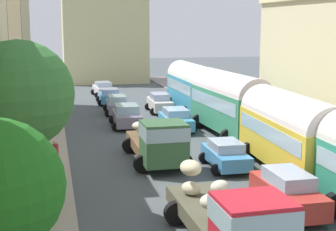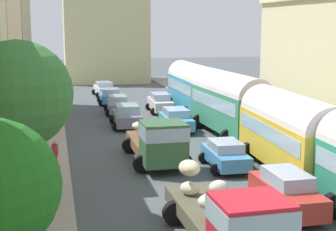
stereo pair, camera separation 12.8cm
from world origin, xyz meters
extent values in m
plane|color=#495053|center=(0.00, 27.00, 0.00)|extent=(154.00, 154.00, 0.00)
cube|color=#A19888|center=(-7.25, 27.00, 0.07)|extent=(2.50, 70.00, 0.14)
cube|color=gray|center=(7.25, 27.00, 0.07)|extent=(2.50, 70.00, 0.14)
cube|color=#CAC48A|center=(0.00, 58.94, 5.27)|extent=(10.42, 7.18, 10.54)
cube|color=#CDC587|center=(-3.65, 57.14, 7.85)|extent=(2.30, 2.30, 15.70)
cube|color=#C5C987|center=(3.65, 57.14, 7.85)|extent=(2.30, 2.30, 15.70)
cylinder|color=black|center=(3.57, 9.62, 0.50)|extent=(1.00, 0.35, 1.00)
cube|color=gold|center=(4.60, 15.50, 1.63)|extent=(2.87, 8.52, 2.27)
cylinder|color=silver|center=(4.60, 15.50, 2.77)|extent=(2.81, 8.35, 2.43)
cube|color=#99B7C6|center=(4.60, 15.50, 2.13)|extent=(2.88, 7.85, 0.73)
cylinder|color=black|center=(3.54, 18.16, 0.50)|extent=(1.00, 0.35, 1.00)
cylinder|color=black|center=(5.90, 18.05, 0.50)|extent=(1.00, 0.35, 1.00)
cylinder|color=black|center=(3.30, 12.95, 0.50)|extent=(1.00, 0.35, 1.00)
cube|color=#388A66|center=(4.60, 24.50, 1.75)|extent=(2.85, 8.82, 2.51)
cylinder|color=silver|center=(4.60, 24.50, 3.01)|extent=(2.79, 8.64, 2.38)
cube|color=#99B7C6|center=(4.60, 24.50, 2.31)|extent=(2.86, 8.13, 0.80)
cylinder|color=black|center=(3.32, 27.14, 0.50)|extent=(1.00, 0.35, 1.00)
cylinder|color=black|center=(5.63, 27.25, 0.50)|extent=(1.00, 0.35, 1.00)
cylinder|color=black|center=(3.57, 21.75, 0.50)|extent=(1.00, 0.35, 1.00)
cylinder|color=black|center=(5.88, 21.86, 0.50)|extent=(1.00, 0.35, 1.00)
cube|color=teal|center=(4.60, 33.50, 1.73)|extent=(2.40, 8.40, 2.45)
cylinder|color=silver|center=(4.60, 33.50, 2.95)|extent=(2.35, 8.23, 2.34)
cube|color=#99B7C6|center=(4.60, 33.50, 2.26)|extent=(2.45, 7.72, 0.78)
cylinder|color=black|center=(3.47, 36.10, 0.50)|extent=(1.00, 0.35, 1.00)
cylinder|color=black|center=(5.74, 36.10, 0.50)|extent=(1.00, 0.35, 1.00)
cylinder|color=black|center=(3.46, 30.90, 0.50)|extent=(1.00, 0.35, 1.00)
cylinder|color=black|center=(5.73, 30.90, 0.50)|extent=(1.00, 0.35, 1.00)
cube|color=#99B7C6|center=(-1.35, 5.80, 2.03)|extent=(2.13, 2.00, 0.65)
cube|color=#4E4C3A|center=(-1.43, 9.32, 0.73)|extent=(2.16, 5.21, 0.55)
ellipsoid|color=beige|center=(-1.82, 10.63, 1.25)|extent=(0.95, 0.99, 0.50)
ellipsoid|color=silver|center=(-1.03, 8.42, 1.29)|extent=(0.80, 1.00, 0.58)
ellipsoid|color=silver|center=(-1.09, 7.87, 1.25)|extent=(0.92, 0.80, 0.51)
ellipsoid|color=beige|center=(-1.82, 7.99, 1.65)|extent=(1.03, 0.91, 0.54)
ellipsoid|color=#E9E4C4|center=(-1.04, 8.06, 1.55)|extent=(0.84, 0.96, 0.46)
ellipsoid|color=beige|center=(-1.04, 9.63, 1.57)|extent=(0.95, 0.88, 0.47)
ellipsoid|color=beige|center=(-1.88, 10.49, 2.09)|extent=(0.86, 1.06, 0.57)
cylinder|color=black|center=(-0.43, 10.35, 0.45)|extent=(0.90, 0.32, 0.90)
cylinder|color=black|center=(-2.47, 10.30, 0.45)|extent=(0.90, 0.32, 0.90)
cube|color=#325B36|center=(-1.45, 17.00, 1.50)|extent=(2.12, 2.08, 2.10)
cube|color=#99B7C6|center=(-1.45, 17.00, 2.08)|extent=(2.16, 2.17, 0.67)
cube|color=brown|center=(-1.46, 20.37, 0.73)|extent=(2.12, 4.65, 0.55)
ellipsoid|color=silver|center=(-1.21, 20.12, 1.28)|extent=(0.93, 0.86, 0.57)
ellipsoid|color=beige|center=(-1.00, 21.74, 1.26)|extent=(0.94, 0.77, 0.51)
ellipsoid|color=silver|center=(-1.76, 20.86, 1.22)|extent=(1.04, 0.97, 0.44)
ellipsoid|color=beige|center=(-1.94, 21.00, 1.60)|extent=(1.24, 1.21, 0.50)
ellipsoid|color=beige|center=(-1.46, 19.52, 1.55)|extent=(0.92, 0.86, 0.46)
cylinder|color=black|center=(-0.40, 17.14, 0.45)|extent=(0.90, 0.31, 0.90)
cylinder|color=black|center=(-2.51, 17.14, 0.45)|extent=(0.90, 0.31, 0.90)
cylinder|color=black|center=(-0.40, 21.18, 0.45)|extent=(0.90, 0.31, 0.90)
cylinder|color=black|center=(-2.52, 21.18, 0.45)|extent=(0.90, 0.31, 0.90)
cube|color=slate|center=(-1.60, 28.75, 0.66)|extent=(1.96, 4.27, 0.78)
cube|color=#90B6C3|center=(-1.60, 28.75, 1.34)|extent=(1.66, 2.25, 0.58)
cylinder|color=black|center=(-0.76, 27.41, 0.30)|extent=(0.60, 0.21, 0.60)
cylinder|color=black|center=(-2.54, 27.48, 0.30)|extent=(0.60, 0.21, 0.60)
cylinder|color=black|center=(-0.66, 30.02, 0.30)|extent=(0.60, 0.21, 0.60)
cylinder|color=black|center=(-2.44, 30.09, 0.30)|extent=(0.60, 0.21, 0.60)
cube|color=gray|center=(-1.60, 34.25, 0.66)|extent=(1.77, 4.22, 0.77)
cube|color=#93B6BE|center=(-1.60, 34.25, 1.30)|extent=(1.49, 2.22, 0.51)
cylinder|color=black|center=(-0.88, 32.93, 0.30)|extent=(0.60, 0.21, 0.60)
cylinder|color=black|center=(-2.45, 33.01, 0.30)|extent=(0.60, 0.21, 0.60)
cylinder|color=black|center=(-0.75, 35.49, 0.30)|extent=(0.60, 0.21, 0.60)
cylinder|color=black|center=(-2.32, 35.57, 0.30)|extent=(0.60, 0.21, 0.60)
cube|color=#3E88C3|center=(-1.60, 39.75, 0.63)|extent=(1.84, 3.72, 0.72)
cube|color=#A0ACCC|center=(-1.60, 39.75, 1.23)|extent=(1.59, 1.95, 0.47)
cylinder|color=black|center=(-0.75, 38.59, 0.30)|extent=(0.60, 0.21, 0.60)
cylinder|color=black|center=(-2.50, 38.63, 0.30)|extent=(0.60, 0.21, 0.60)
cylinder|color=black|center=(-0.70, 40.87, 0.30)|extent=(0.60, 0.21, 0.60)
cylinder|color=black|center=(-2.45, 40.91, 0.30)|extent=(0.60, 0.21, 0.60)
cube|color=silver|center=(-1.60, 45.25, 0.65)|extent=(1.94, 4.31, 0.76)
cube|color=#A5B7CB|center=(-1.60, 45.25, 1.25)|extent=(1.60, 2.28, 0.45)
cylinder|color=black|center=(-0.69, 44.01, 0.30)|extent=(0.60, 0.21, 0.60)
cylinder|color=black|center=(-2.33, 43.89, 0.30)|extent=(0.60, 0.21, 0.60)
cylinder|color=black|center=(-0.87, 46.61, 0.30)|extent=(0.60, 0.21, 0.60)
cylinder|color=black|center=(-2.51, 46.49, 0.30)|extent=(0.60, 0.21, 0.60)
cube|color=#B12C24|center=(2.12, 10.66, 0.68)|extent=(1.52, 4.27, 0.83)
cube|color=#A0ABC3|center=(2.12, 10.66, 1.37)|extent=(1.34, 2.22, 0.54)
cylinder|color=black|center=(1.36, 11.99, 0.30)|extent=(0.60, 0.21, 0.60)
cylinder|color=black|center=(2.88, 11.99, 0.30)|extent=(0.60, 0.21, 0.60)
cylinder|color=black|center=(1.36, 9.34, 0.30)|extent=(0.60, 0.21, 0.60)
cylinder|color=black|center=(2.88, 9.34, 0.30)|extent=(0.60, 0.21, 0.60)
cube|color=#4088C3|center=(1.77, 16.98, 0.61)|extent=(1.69, 3.81, 0.69)
cube|color=#9DABBF|center=(1.77, 16.98, 1.20)|extent=(1.46, 1.99, 0.48)
cylinder|color=black|center=(0.99, 18.17, 0.30)|extent=(0.60, 0.21, 0.60)
cylinder|color=black|center=(2.60, 18.14, 0.30)|extent=(0.60, 0.21, 0.60)
cylinder|color=black|center=(0.95, 15.83, 0.30)|extent=(0.60, 0.21, 0.60)
cylinder|color=black|center=(2.55, 15.79, 0.30)|extent=(0.60, 0.21, 0.60)
cube|color=#4398C0|center=(1.57, 26.87, 0.64)|extent=(1.80, 4.39, 0.74)
cube|color=#91B0CF|center=(1.57, 26.87, 1.28)|extent=(1.55, 2.30, 0.53)
cylinder|color=black|center=(0.75, 28.24, 0.30)|extent=(0.60, 0.21, 0.60)
cylinder|color=black|center=(2.45, 28.20, 0.30)|extent=(0.60, 0.21, 0.60)
cylinder|color=black|center=(0.69, 25.54, 0.30)|extent=(0.60, 0.21, 0.60)
cylinder|color=black|center=(2.39, 25.50, 0.30)|extent=(0.60, 0.21, 0.60)
cube|color=silver|center=(2.02, 34.34, 0.68)|extent=(1.65, 4.24, 0.82)
cube|color=#A0AECB|center=(2.02, 34.34, 1.35)|extent=(1.41, 2.22, 0.53)
cylinder|color=black|center=(1.27, 35.66, 0.30)|extent=(0.60, 0.21, 0.60)
cylinder|color=black|center=(2.82, 35.62, 0.30)|extent=(0.60, 0.21, 0.60)
cylinder|color=black|center=(1.21, 33.06, 0.30)|extent=(0.60, 0.21, 0.60)
cylinder|color=black|center=(2.76, 33.02, 0.30)|extent=(0.60, 0.21, 0.60)
cylinder|color=#487453|center=(-8.09, 8.86, 1.29)|extent=(0.44, 0.44, 0.64)
sphere|color=tan|center=(-8.09, 8.86, 1.72)|extent=(0.23, 0.23, 0.23)
cylinder|color=#251E3C|center=(-8.04, 17.29, 0.07)|extent=(0.19, 0.19, 0.14)
cylinder|color=#251E3C|center=(-8.04, 17.29, 0.58)|extent=(0.27, 0.27, 0.88)
cylinder|color=silver|center=(-8.04, 17.29, 1.34)|extent=(0.42, 0.42, 0.64)
sphere|color=tan|center=(-8.04, 17.29, 1.77)|extent=(0.22, 0.22, 0.22)
cylinder|color=brown|center=(-6.70, 17.55, 0.07)|extent=(0.17, 0.17, 0.14)
cylinder|color=brown|center=(-6.70, 17.55, 0.58)|extent=(0.28, 0.28, 0.88)
cylinder|color=#A42D36|center=(-6.70, 17.55, 1.30)|extent=(0.43, 0.43, 0.56)
sphere|color=tan|center=(-6.70, 17.55, 1.69)|extent=(0.21, 0.21, 0.21)
cylinder|color=brown|center=(-7.90, 12.26, 1.62)|extent=(0.34, 0.34, 3.23)
sphere|color=#326E32|center=(-7.90, 12.26, 4.74)|extent=(4.02, 4.02, 4.02)
camera|label=1|loc=(-6.71, -6.86, 7.25)|focal=54.37mm
camera|label=2|loc=(-6.58, -6.89, 7.25)|focal=54.37mm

